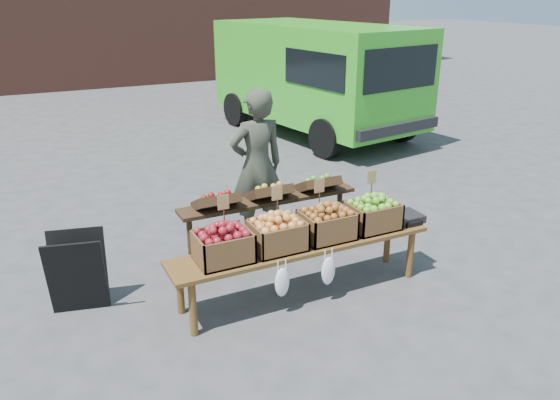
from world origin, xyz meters
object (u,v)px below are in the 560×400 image
delivery_van (315,80)px  crate_russet_pears (277,235)px  vendor (257,166)px  weighing_scale (405,217)px  display_bench (302,269)px  crate_green_apples (373,216)px  crate_golden_apples (223,247)px  chalkboard_sign (77,273)px  back_table (269,222)px  crate_red_apples (327,225)px

delivery_van → crate_russet_pears: delivery_van is taller
delivery_van → vendor: delivery_van is taller
weighing_scale → display_bench: bearing=180.0°
delivery_van → crate_green_apples: bearing=-123.4°
delivery_van → crate_golden_apples: size_ratio=10.01×
chalkboard_sign → back_table: 2.03m
back_table → crate_red_apples: bearing=-67.6°
chalkboard_sign → crate_red_apples: size_ratio=1.59×
crate_green_apples → display_bench: bearing=180.0°
crate_golden_apples → weighing_scale: 2.08m
chalkboard_sign → weighing_scale: size_ratio=2.34×
back_table → chalkboard_sign: bearing=-179.0°
delivery_van → crate_green_apples: delivery_van is taller
delivery_van → crate_russet_pears: size_ratio=10.01×
display_bench → crate_russet_pears: bearing=180.0°
chalkboard_sign → crate_green_apples: crate_green_apples is taller
chalkboard_sign → crate_golden_apples: bearing=-16.3°
delivery_van → chalkboard_sign: (-5.43, -5.05, -0.72)m
vendor → weighing_scale: vendor is taller
display_bench → crate_golden_apples: (-0.82, 0.00, 0.42)m
display_bench → crate_green_apples: 0.93m
display_bench → weighing_scale: size_ratio=7.94×
vendor → crate_russet_pears: size_ratio=3.70×
crate_red_apples → crate_green_apples: bearing=0.0°
delivery_van → weighing_scale: 6.14m
back_table → crate_russet_pears: 0.79m
delivery_van → crate_red_apples: delivery_van is taller
crate_red_apples → weighing_scale: crate_red_apples is taller
vendor → crate_red_apples: size_ratio=3.70×
vendor → back_table: bearing=75.8°
crate_red_apples → weighing_scale: 0.98m
delivery_van → crate_red_apples: 6.54m
vendor → chalkboard_sign: vendor is taller
crate_red_apples → crate_green_apples: size_ratio=1.00×
back_table → crate_golden_apples: 1.09m
display_bench → crate_red_apples: bearing=0.0°
vendor → back_table: vendor is taller
display_bench → crate_red_apples: (0.27, 0.00, 0.42)m
crate_russet_pears → weighing_scale: (1.52, 0.00, -0.10)m
chalkboard_sign → weighing_scale: 3.37m
chalkboard_sign → crate_russet_pears: size_ratio=1.59×
crate_golden_apples → crate_green_apples: same height
vendor → chalkboard_sign: size_ratio=2.33×
crate_golden_apples → crate_russet_pears: size_ratio=1.00×
crate_red_apples → crate_russet_pears: bearing=180.0°
crate_green_apples → weighing_scale: (0.42, 0.00, -0.10)m
chalkboard_sign → back_table: bearing=14.0°
chalkboard_sign → display_bench: bearing=-5.5°
crate_red_apples → delivery_van: bearing=61.5°
crate_golden_apples → crate_green_apples: 1.65m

